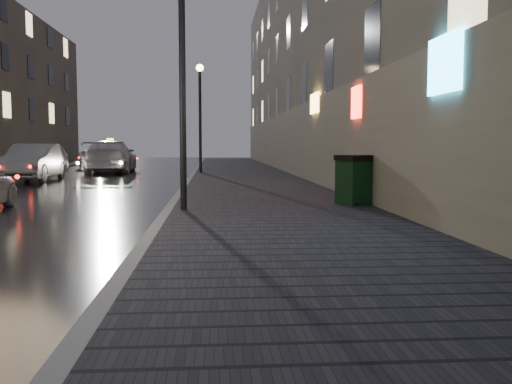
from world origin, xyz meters
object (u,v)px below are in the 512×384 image
lamp_far (200,104)px  taxi_far (106,155)px  trash_bin (356,179)px  car_left_mid (34,162)px  lamp_near (182,52)px  taxi_mid (111,157)px

lamp_far → taxi_far: (-6.64, 11.03, -2.67)m
trash_bin → car_left_mid: (-10.85, 11.61, 0.05)m
lamp_near → taxi_far: bearing=103.8°
car_left_mid → lamp_far: bearing=27.5°
lamp_far → taxi_far: size_ratio=0.90×
lamp_far → car_left_mid: bearing=-152.3°
lamp_near → car_left_mid: size_ratio=1.11×
car_left_mid → trash_bin: bearing=-47.2°
lamp_far → car_left_mid: size_ratio=1.11×
trash_bin → taxi_far: size_ratio=0.20×
lamp_near → lamp_far: 16.00m
lamp_far → car_left_mid: lamp_far is taller
lamp_far → car_left_mid: (-6.90, -3.63, -2.70)m
lamp_near → lamp_far: same height
trash_bin → lamp_far: bearing=82.2°
lamp_far → car_left_mid: 8.26m
lamp_far → taxi_mid: lamp_far is taller
car_left_mid → lamp_near: bearing=-61.1°
lamp_near → car_left_mid: 14.42m
lamp_near → trash_bin: 4.87m
lamp_near → car_left_mid: (-6.90, 12.37, -2.70)m
lamp_far → trash_bin: size_ratio=4.59×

